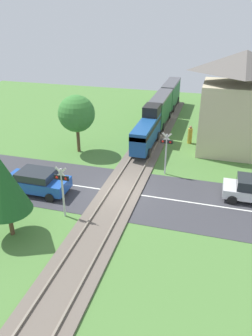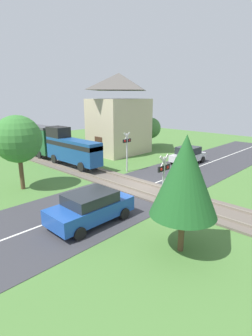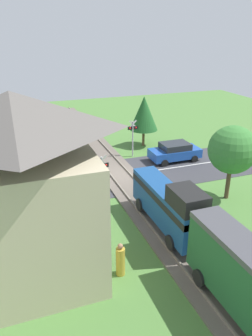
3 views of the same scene
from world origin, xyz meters
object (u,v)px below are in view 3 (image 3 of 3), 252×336
crossing_signal_east_approach (102,173)px  pedestrian_by_station (120,261)px  car_near_crossing (175,151)px  crossing_signal_west_approach (133,134)px  car_far_side (2,192)px  station_building (23,200)px  train (252,286)px

crossing_signal_east_approach → pedestrian_by_station: (1.11, 6.71, -1.33)m
car_near_crossing → crossing_signal_west_approach: 3.88m
crossing_signal_west_approach → pedestrian_by_station: bearing=66.8°
car_far_side → station_building: (-1.15, 7.90, 3.28)m
train → crossing_signal_west_approach: train is taller
crossing_signal_west_approach → station_building: 16.23m
crossing_signal_east_approach → station_building: (4.85, 5.78, 1.99)m
train → car_near_crossing: 16.86m
station_building → car_far_side: bearing=-81.7°
car_near_crossing → car_far_side: size_ratio=1.18×
station_building → crossing_signal_east_approach: bearing=-130.0°
train → car_far_side: size_ratio=5.46×
car_near_crossing → crossing_signal_west_approach: crossing_signal_west_approach is taller
train → crossing_signal_west_approach: (-2.40, -18.05, 0.21)m
crossing_signal_east_approach → car_far_side: bearing=-19.5°
train → station_building: 9.16m
train → crossing_signal_west_approach: bearing=-97.6°
crossing_signal_west_approach → station_building: bearing=53.2°
train → pedestrian_by_station: train is taller
crossing_signal_west_approach → train: bearing=82.4°
crossing_signal_west_approach → crossing_signal_east_approach: same height
train → pedestrian_by_station: 5.61m
train → crossing_signal_east_approach: train is taller
car_near_crossing → car_far_side: (13.80, 2.88, -0.02)m
train → crossing_signal_west_approach: size_ratio=6.00×
train → crossing_signal_east_approach: size_ratio=6.00×
crossing_signal_east_approach → station_building: 7.80m
car_near_crossing → station_building: (12.65, 10.78, 3.26)m
crossing_signal_east_approach → pedestrian_by_station: 6.93m
train → crossing_signal_west_approach: 18.21m
station_building → train: bearing=144.6°
crossing_signal_west_approach → crossing_signal_east_approach: 8.59m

